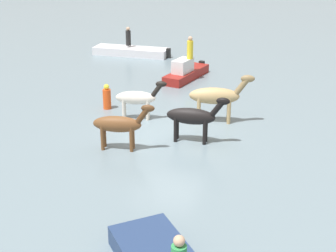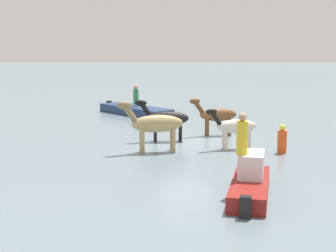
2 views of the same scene
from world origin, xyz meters
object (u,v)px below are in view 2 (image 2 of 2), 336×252
at_px(person_spotter_bow, 136,95).
at_px(horse_chestnut_trailing, 235,127).
at_px(boat_tender_starboard, 135,112).
at_px(horse_pinto_flank, 155,124).
at_px(horse_dark_mare, 166,119).
at_px(buoy_channel_marker, 282,140).
at_px(boat_skiff_near, 250,185).
at_px(horse_mid_herd, 216,115).
at_px(person_watcher_seated, 242,135).

bearing_deg(person_spotter_bow, horse_chestnut_trailing, 24.85).
bearing_deg(person_spotter_bow, boat_tender_starboard, -24.65).
bearing_deg(boat_tender_starboard, person_spotter_bow, 114.11).
height_order(horse_chestnut_trailing, person_spotter_bow, person_spotter_bow).
distance_m(horse_chestnut_trailing, horse_pinto_flank, 3.29).
bearing_deg(horse_dark_mare, buoy_channel_marker, 148.71).
height_order(boat_tender_starboard, person_spotter_bow, person_spotter_bow).
distance_m(horse_dark_mare, person_spotter_bow, 8.75).
bearing_deg(boat_skiff_near, horse_mid_herd, 12.76).
bearing_deg(horse_mid_herd, person_spotter_bow, -68.81).
height_order(horse_mid_herd, person_watcher_seated, person_watcher_seated).
bearing_deg(buoy_channel_marker, horse_dark_mare, -118.05).
height_order(horse_pinto_flank, horse_mid_herd, horse_pinto_flank).
height_order(horse_dark_mare, buoy_channel_marker, horse_dark_mare).
relative_size(horse_pinto_flank, horse_mid_herd, 1.16).
relative_size(boat_tender_starboard, buoy_channel_marker, 4.46).
bearing_deg(horse_pinto_flank, horse_mid_herd, -138.59).
height_order(horse_pinto_flank, boat_skiff_near, horse_pinto_flank).
relative_size(horse_mid_herd, person_watcher_seated, 1.92).
xyz_separation_m(boat_skiff_near, buoy_channel_marker, (-5.61, 2.12, 0.21)).
height_order(horse_mid_herd, boat_tender_starboard, horse_mid_herd).
bearing_deg(person_watcher_seated, horse_dark_mare, -164.34).
bearing_deg(horse_mid_herd, horse_dark_mare, 21.86).
height_order(boat_skiff_near, person_watcher_seated, person_watcher_seated).
distance_m(horse_mid_herd, person_spotter_bow, 8.27).
bearing_deg(buoy_channel_marker, person_spotter_bow, -149.45).
distance_m(horse_pinto_flank, person_watcher_seated, 6.27).
distance_m(horse_mid_herd, boat_skiff_near, 9.52).
bearing_deg(person_spotter_bow, horse_dark_mare, 12.54).
height_order(boat_skiff_near, buoy_channel_marker, boat_skiff_near).
distance_m(horse_dark_mare, boat_tender_starboard, 8.70).
relative_size(horse_dark_mare, boat_tender_starboard, 0.46).
relative_size(horse_mid_herd, boat_tender_starboard, 0.45).
distance_m(horse_pinto_flank, buoy_channel_marker, 5.03).
bearing_deg(boat_tender_starboard, boat_skiff_near, -26.27).
bearing_deg(horse_chestnut_trailing, buoy_channel_marker, 143.48).
distance_m(horse_dark_mare, boat_skiff_near, 8.45).
relative_size(horse_dark_mare, buoy_channel_marker, 2.07).
relative_size(horse_mid_herd, person_spotter_bow, 1.92).
relative_size(boat_tender_starboard, person_spotter_bow, 4.27).
height_order(horse_pinto_flank, person_watcher_seated, person_watcher_seated).
xyz_separation_m(horse_pinto_flank, horse_mid_herd, (-3.72, 2.75, -0.16)).
distance_m(horse_chestnut_trailing, person_watcher_seated, 6.36).
height_order(horse_pinto_flank, person_spotter_bow, horse_pinto_flank).
height_order(horse_mid_herd, buoy_channel_marker, horse_mid_herd).
bearing_deg(person_watcher_seated, horse_chestnut_trailing, 174.56).
xyz_separation_m(horse_mid_herd, person_spotter_bow, (-7.09, -4.25, 0.19)).
bearing_deg(person_watcher_seated, horse_mid_herd, 179.23).
bearing_deg(boat_tender_starboard, horse_pinto_flank, -33.05).
height_order(horse_dark_mare, boat_skiff_near, horse_dark_mare).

